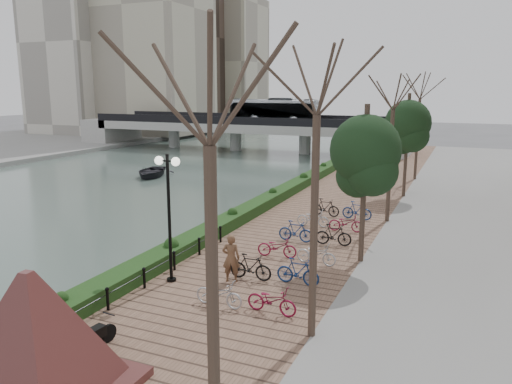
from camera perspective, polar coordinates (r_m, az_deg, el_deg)
The scene contains 14 objects.
ground at distance 17.85m, azimuth -22.11°, elevation -14.34°, with size 220.00×220.00×0.00m, color #59595B.
river_water at distance 45.54m, azimuth -13.23°, elevation 1.86°, with size 30.00×130.00×0.02m, color #4D6056.
promenade at distance 30.47m, azimuth 7.69°, elevation -2.30°, with size 8.00×75.00×0.50m, color brown.
hedge at distance 33.67m, azimuth 3.30°, elevation 0.10°, with size 1.10×56.00×0.60m, color #1A3B15.
chain_fence at distance 17.99m, azimuth -14.53°, elevation -10.66°, with size 0.10×14.10×0.70m.
granite_monument at distance 12.82m, azimuth -24.20°, elevation -14.79°, with size 5.99×5.99×3.13m.
lamppost at distance 18.33m, azimuth -10.00°, elevation 0.15°, with size 1.02×0.32×4.80m.
motorcycle at distance 14.94m, azimuth -18.11°, elevation -15.35°, with size 0.43×1.39×0.87m, color black, non-canonical shape.
pedestrian at distance 18.72m, azimuth -2.87°, elevation -7.55°, with size 0.66×0.43×1.82m, color brown.
bicycle_parking at distance 22.18m, azimuth 5.65°, elevation -5.67°, with size 2.40×14.69×1.00m.
street_trees at distance 24.32m, azimuth 13.92°, elevation 2.16°, with size 3.20×37.12×6.80m.
bridge at distance 61.80m, azimuth -1.44°, elevation 7.84°, with size 36.00×10.77×6.50m.
boat at distance 44.45m, azimuth -11.89°, elevation 2.30°, with size 3.20×4.48×0.93m, color #222227.
far_buildings at distance 94.08m, azimuth -12.01°, elevation 16.71°, with size 35.00×38.00×38.00m.
Camera 1 is at (11.82, -11.01, 7.60)m, focal length 35.00 mm.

